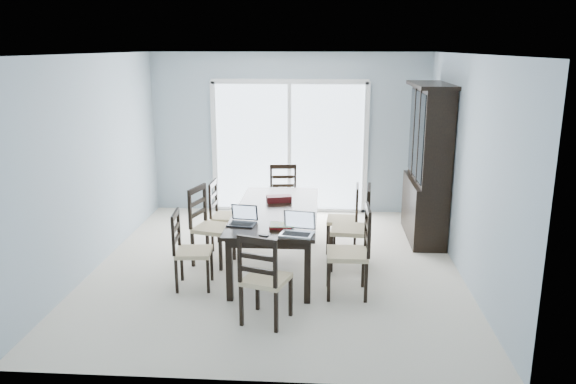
{
  "coord_description": "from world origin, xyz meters",
  "views": [
    {
      "loc": [
        0.59,
        -6.57,
        2.69
      ],
      "look_at": [
        0.14,
        0.0,
        0.97
      ],
      "focal_mm": 35.0,
      "sensor_mm": 36.0,
      "label": 1
    }
  ],
  "objects_px": {
    "chair_right_far": "(349,211)",
    "chair_left_near": "(185,242)",
    "dining_table": "(276,215)",
    "game_box": "(279,199)",
    "chair_end_near": "(262,270)",
    "cell_phone": "(264,235)",
    "chair_left_far": "(221,207)",
    "chair_right_mid": "(358,219)",
    "laptop_dark": "(242,221)",
    "hot_tub": "(282,172)",
    "chair_end_far": "(283,189)",
    "laptop_silver": "(297,230)",
    "chair_right_near": "(357,242)",
    "china_hutch": "(428,165)",
    "chair_left_mid": "(206,217)"
  },
  "relations": [
    {
      "from": "hot_tub",
      "to": "chair_right_mid",
      "type": "bearing_deg",
      "value": -70.27
    },
    {
      "from": "cell_phone",
      "to": "hot_tub",
      "type": "bearing_deg",
      "value": 113.31
    },
    {
      "from": "chair_right_near",
      "to": "chair_end_near",
      "type": "relative_size",
      "value": 1.07
    },
    {
      "from": "china_hutch",
      "to": "chair_end_far",
      "type": "distance_m",
      "value": 2.16
    },
    {
      "from": "hot_tub",
      "to": "chair_right_far",
      "type": "bearing_deg",
      "value": -68.19
    },
    {
      "from": "chair_right_mid",
      "to": "chair_end_near",
      "type": "xyz_separation_m",
      "value": [
        -1.01,
        -1.57,
        -0.05
      ]
    },
    {
      "from": "chair_end_near",
      "to": "hot_tub",
      "type": "distance_m",
      "value": 4.95
    },
    {
      "from": "chair_left_mid",
      "to": "chair_end_far",
      "type": "bearing_deg",
      "value": 167.35
    },
    {
      "from": "hot_tub",
      "to": "chair_left_near",
      "type": "bearing_deg",
      "value": -100.68
    },
    {
      "from": "chair_left_mid",
      "to": "chair_left_far",
      "type": "bearing_deg",
      "value": -173.03
    },
    {
      "from": "chair_right_near",
      "to": "chair_end_near",
      "type": "height_order",
      "value": "chair_right_near"
    },
    {
      "from": "cell_phone",
      "to": "game_box",
      "type": "height_order",
      "value": "game_box"
    },
    {
      "from": "chair_right_far",
      "to": "game_box",
      "type": "xyz_separation_m",
      "value": [
        -0.91,
        -0.28,
        0.23
      ]
    },
    {
      "from": "chair_end_far",
      "to": "laptop_silver",
      "type": "relative_size",
      "value": 2.83
    },
    {
      "from": "chair_right_far",
      "to": "chair_left_near",
      "type": "bearing_deg",
      "value": 128.01
    },
    {
      "from": "dining_table",
      "to": "laptop_silver",
      "type": "relative_size",
      "value": 5.72
    },
    {
      "from": "chair_right_far",
      "to": "chair_end_far",
      "type": "height_order",
      "value": "chair_end_far"
    },
    {
      "from": "china_hutch",
      "to": "chair_left_mid",
      "type": "height_order",
      "value": "china_hutch"
    },
    {
      "from": "hot_tub",
      "to": "china_hutch",
      "type": "bearing_deg",
      "value": -44.26
    },
    {
      "from": "chair_left_far",
      "to": "chair_right_near",
      "type": "bearing_deg",
      "value": 53.1
    },
    {
      "from": "chair_right_far",
      "to": "cell_phone",
      "type": "relative_size",
      "value": 10.61
    },
    {
      "from": "china_hutch",
      "to": "chair_right_near",
      "type": "relative_size",
      "value": 1.88
    },
    {
      "from": "hot_tub",
      "to": "chair_left_far",
      "type": "bearing_deg",
      "value": -102.43
    },
    {
      "from": "chair_right_mid",
      "to": "laptop_silver",
      "type": "bearing_deg",
      "value": 150.06
    },
    {
      "from": "laptop_silver",
      "to": "hot_tub",
      "type": "relative_size",
      "value": 0.21
    },
    {
      "from": "chair_right_mid",
      "to": "chair_end_far",
      "type": "xyz_separation_m",
      "value": [
        -1.05,
        1.61,
        -0.06
      ]
    },
    {
      "from": "chair_right_mid",
      "to": "laptop_dark",
      "type": "height_order",
      "value": "chair_right_mid"
    },
    {
      "from": "chair_left_far",
      "to": "laptop_silver",
      "type": "height_order",
      "value": "chair_left_far"
    },
    {
      "from": "chair_left_far",
      "to": "hot_tub",
      "type": "xyz_separation_m",
      "value": [
        0.61,
        2.76,
        -0.12
      ]
    },
    {
      "from": "chair_right_mid",
      "to": "chair_left_near",
      "type": "bearing_deg",
      "value": 115.37
    },
    {
      "from": "chair_right_far",
      "to": "laptop_silver",
      "type": "xyz_separation_m",
      "value": [
        -0.62,
        -1.58,
        0.25
      ]
    },
    {
      "from": "china_hutch",
      "to": "chair_right_mid",
      "type": "distance_m",
      "value": 1.63
    },
    {
      "from": "chair_left_near",
      "to": "laptop_silver",
      "type": "relative_size",
      "value": 2.69
    },
    {
      "from": "chair_right_far",
      "to": "hot_tub",
      "type": "bearing_deg",
      "value": 25.2
    },
    {
      "from": "chair_end_near",
      "to": "laptop_dark",
      "type": "bearing_deg",
      "value": 128.61
    },
    {
      "from": "cell_phone",
      "to": "chair_left_far",
      "type": "bearing_deg",
      "value": 136.11
    },
    {
      "from": "chair_end_far",
      "to": "laptop_dark",
      "type": "xyz_separation_m",
      "value": [
        -0.29,
        -2.31,
        0.23
      ]
    },
    {
      "from": "laptop_dark",
      "to": "laptop_silver",
      "type": "distance_m",
      "value": 0.7
    },
    {
      "from": "chair_left_mid",
      "to": "game_box",
      "type": "distance_m",
      "value": 0.96
    },
    {
      "from": "chair_right_near",
      "to": "laptop_silver",
      "type": "height_order",
      "value": "chair_right_near"
    },
    {
      "from": "cell_phone",
      "to": "game_box",
      "type": "distance_m",
      "value": 1.34
    },
    {
      "from": "game_box",
      "to": "chair_right_mid",
      "type": "bearing_deg",
      "value": -16.37
    },
    {
      "from": "chair_right_far",
      "to": "dining_table",
      "type": "bearing_deg",
      "value": 127.79
    },
    {
      "from": "dining_table",
      "to": "game_box",
      "type": "bearing_deg",
      "value": 89.42
    },
    {
      "from": "game_box",
      "to": "hot_tub",
      "type": "xyz_separation_m",
      "value": [
        -0.2,
        3.07,
        -0.34
      ]
    },
    {
      "from": "chair_end_near",
      "to": "chair_right_far",
      "type": "bearing_deg",
      "value": 85.05
    },
    {
      "from": "laptop_silver",
      "to": "china_hutch",
      "type": "bearing_deg",
      "value": 62.27
    },
    {
      "from": "game_box",
      "to": "chair_end_near",
      "type": "bearing_deg",
      "value": -90.26
    },
    {
      "from": "chair_end_far",
      "to": "laptop_dark",
      "type": "height_order",
      "value": "chair_end_far"
    },
    {
      "from": "dining_table",
      "to": "chair_end_near",
      "type": "height_order",
      "value": "chair_end_near"
    }
  ]
}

